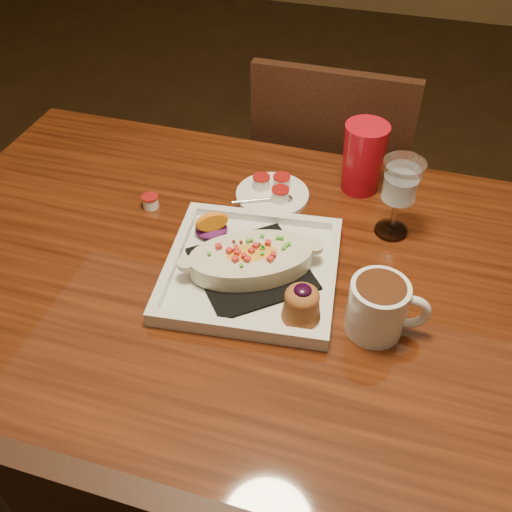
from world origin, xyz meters
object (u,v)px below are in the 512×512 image
(goblet, at_px, (400,185))
(red_tumbler, at_px, (363,158))
(plate, at_px, (255,267))
(saucer, at_px, (272,193))
(coffee_mug, at_px, (379,306))
(table, at_px, (274,313))
(chair_far, at_px, (330,190))

(goblet, height_order, red_tumbler, goblet)
(plate, relative_size, saucer, 2.19)
(coffee_mug, bearing_deg, table, 154.46)
(table, relative_size, coffee_mug, 10.84)
(saucer, bearing_deg, coffee_mug, -48.74)
(coffee_mug, distance_m, saucer, 0.41)
(goblet, height_order, saucer, goblet)
(table, bearing_deg, coffee_mug, -18.41)
(chair_far, relative_size, red_tumbler, 5.93)
(table, xyz_separation_m, goblet, (0.19, 0.20, 0.21))
(plate, bearing_deg, saucer, 91.41)
(chair_far, bearing_deg, red_tumbler, 108.96)
(plate, bearing_deg, red_tumbler, 60.55)
(chair_far, height_order, goblet, chair_far)
(chair_far, bearing_deg, coffee_mug, 105.65)
(goblet, bearing_deg, table, -133.71)
(plate, distance_m, saucer, 0.25)
(coffee_mug, xyz_separation_m, saucer, (-0.27, 0.31, -0.04))
(chair_far, distance_m, coffee_mug, 0.78)
(coffee_mug, xyz_separation_m, goblet, (-0.00, 0.26, 0.06))
(chair_far, xyz_separation_m, plate, (-0.04, -0.64, 0.27))
(coffee_mug, relative_size, goblet, 0.82)
(table, height_order, coffee_mug, coffee_mug)
(goblet, distance_m, saucer, 0.29)
(coffee_mug, distance_m, red_tumbler, 0.41)
(coffee_mug, relative_size, red_tumbler, 0.88)
(saucer, bearing_deg, chair_far, 79.32)
(plate, relative_size, red_tumbler, 2.22)
(plate, xyz_separation_m, red_tumbler, (0.14, 0.34, 0.05))
(plate, bearing_deg, goblet, 35.32)
(chair_far, height_order, plate, chair_far)
(table, relative_size, plate, 4.31)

